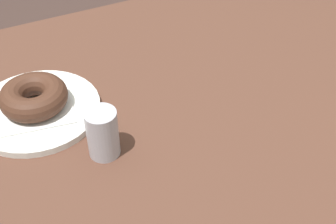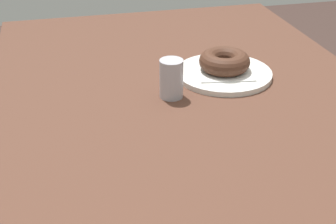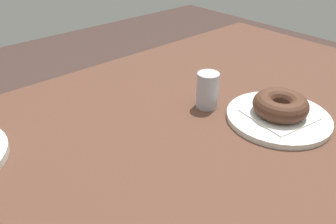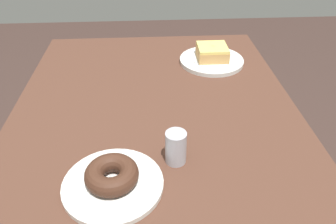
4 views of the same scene
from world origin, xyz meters
name	(u,v)px [view 4 (image 4 of 4)]	position (x,y,z in m)	size (l,w,h in m)	color
table	(158,171)	(0.00, 0.00, 0.67)	(1.26, 0.77, 0.77)	#503124
plate_chocolate_ring	(113,184)	(-0.14, 0.09, 0.78)	(0.20, 0.20, 0.01)	silver
napkin_chocolate_ring	(113,182)	(-0.14, 0.09, 0.78)	(0.11, 0.11, 0.00)	white
donut_chocolate_ring	(112,174)	(-0.14, 0.09, 0.80)	(0.11, 0.11, 0.04)	#44271A
plate_glazed_square	(211,61)	(0.39, -0.20, 0.78)	(0.21, 0.21, 0.01)	silver
napkin_glazed_square	(212,58)	(0.39, -0.20, 0.79)	(0.13, 0.13, 0.00)	white
donut_glazed_square	(212,52)	(0.39, -0.20, 0.81)	(0.10, 0.10, 0.04)	tan
sugar_jar	(176,147)	(-0.08, -0.04, 0.81)	(0.05, 0.05, 0.08)	#ACABB6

